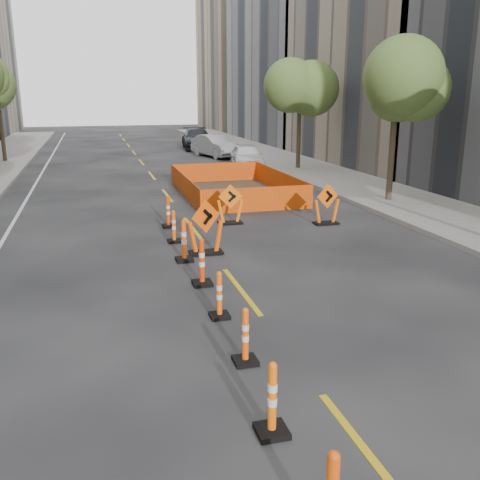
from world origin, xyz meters
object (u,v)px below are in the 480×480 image
object	(u,v)px
chevron_sign_right	(327,204)
channelizer_4	(219,295)
channelizer_2	(272,398)
parked_car_near	(247,156)
channelizer_7	(174,226)
channelizer_3	(245,336)
parked_car_far	(197,139)
channelizer_6	(184,240)
chevron_sign_left	(206,227)
channelizer_8	(168,212)
channelizer_5	(202,262)
chevron_sign_center	(230,204)
parked_car_mid	(216,146)

from	to	relation	value
chevron_sign_right	channelizer_4	bearing A→B (deg)	-140.95
channelizer_2	parked_car_near	bearing A→B (deg)	74.68
channelizer_7	channelizer_3	bearing A→B (deg)	-89.90
parked_car_near	parked_car_far	xyz separation A→B (m)	(-0.62, 12.10, 0.08)
channelizer_6	chevron_sign_left	distance (m)	0.87
channelizer_8	channelizer_4	bearing A→B (deg)	-90.55
parked_car_near	parked_car_far	size ratio (longest dim) A/B	0.77
channelizer_2	channelizer_5	xyz separation A→B (m)	(0.25, 5.75, 0.04)
channelizer_5	channelizer_3	bearing A→B (deg)	-90.86
channelizer_2	parked_car_far	bearing A→B (deg)	80.52
chevron_sign_left	chevron_sign_center	distance (m)	3.57
channelizer_7	parked_car_near	world-z (taller)	parked_car_near
chevron_sign_right	parked_car_mid	world-z (taller)	parked_car_mid
chevron_sign_right	channelizer_7	bearing A→B (deg)	177.20
channelizer_2	chevron_sign_left	distance (m)	8.21
chevron_sign_left	chevron_sign_center	xyz separation A→B (m)	(1.52, 3.23, -0.08)
parked_car_far	channelizer_7	bearing A→B (deg)	-96.38
channelizer_6	parked_car_mid	size ratio (longest dim) A/B	0.24
channelizer_6	channelizer_7	size ratio (longest dim) A/B	1.16
channelizer_3	chevron_sign_center	xyz separation A→B (m)	(2.18, 9.48, 0.19)
channelizer_2	chevron_sign_center	world-z (taller)	chevron_sign_center
channelizer_2	channelizer_6	size ratio (longest dim) A/B	0.91
channelizer_6	parked_car_mid	world-z (taller)	parked_car_mid
chevron_sign_left	chevron_sign_right	xyz separation A→B (m)	(4.64, 2.32, -0.07)
chevron_sign_left	parked_car_mid	xyz separation A→B (m)	(5.46, 22.66, -0.00)
channelizer_3	channelizer_2	bearing A→B (deg)	-95.62
channelizer_4	channelizer_6	world-z (taller)	channelizer_6
channelizer_3	channelizer_8	distance (m)	9.58
channelizer_6	chevron_sign_center	size ratio (longest dim) A/B	0.83
channelizer_2	channelizer_8	bearing A→B (deg)	88.61
channelizer_2	chevron_sign_right	bearing A→B (deg)	62.39
channelizer_2	chevron_sign_left	xyz separation A→B (m)	(0.84, 8.16, 0.25)
chevron_sign_center	parked_car_far	distance (m)	25.63
chevron_sign_center	parked_car_mid	size ratio (longest dim) A/B	0.29
channelizer_8	chevron_sign_left	xyz separation A→B (m)	(0.56, -3.33, 0.24)
channelizer_6	channelizer_8	bearing A→B (deg)	88.15
chevron_sign_center	parked_car_far	world-z (taller)	parked_car_far
channelizer_3	parked_car_far	world-z (taller)	parked_car_far
channelizer_8	parked_car_mid	world-z (taller)	parked_car_mid
chevron_sign_right	parked_car_near	bearing A→B (deg)	72.34
channelizer_3	parked_car_near	world-z (taller)	parked_car_near
channelizer_2	channelizer_8	world-z (taller)	channelizer_8
channelizer_4	parked_car_near	xyz separation A→B (m)	(6.55, 20.83, 0.24)
channelizer_4	channelizer_3	bearing A→B (deg)	-90.50
channelizer_6	chevron_sign_left	xyz separation A→B (m)	(0.69, 0.50, 0.20)
channelizer_5	chevron_sign_center	distance (m)	6.04
parked_car_near	parked_car_far	distance (m)	12.11
chevron_sign_right	parked_car_far	distance (m)	26.27
channelizer_3	parked_car_mid	bearing A→B (deg)	78.06
channelizer_2	channelizer_3	world-z (taller)	channelizer_2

